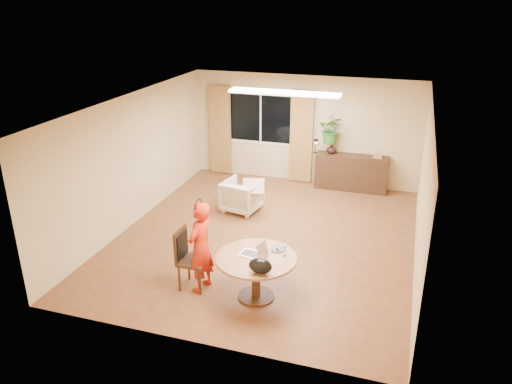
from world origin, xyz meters
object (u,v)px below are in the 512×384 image
dining_table (256,266)px  armchair (242,196)px  dining_chair (193,259)px  sideboard (351,173)px  child (201,247)px

dining_table → armchair: size_ratio=1.64×
dining_chair → armchair: dining_chair is taller
dining_table → dining_chair: bearing=-178.8°
dining_table → armchair: dining_table is taller
armchair → sideboard: bearing=-126.6°
sideboard → child: bearing=-108.5°
dining_chair → child: 0.27m
dining_table → sideboard: sideboard is taller
dining_chair → child: size_ratio=0.67×
dining_table → child: 0.91m
child → armchair: size_ratio=1.96×
child → dining_table: bearing=100.5°
dining_table → dining_chair: 1.03m
armchair → sideboard: size_ratio=0.45×
dining_chair → child: child is taller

